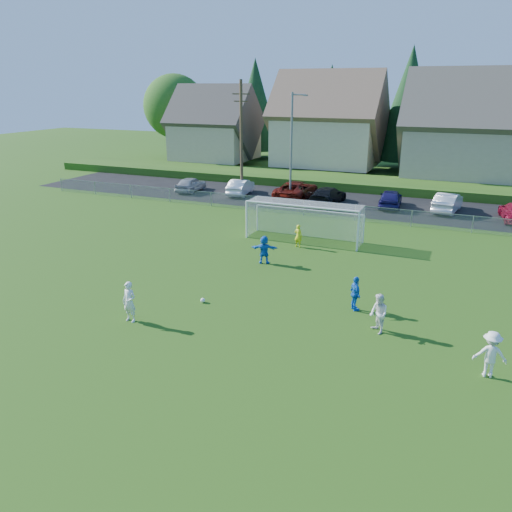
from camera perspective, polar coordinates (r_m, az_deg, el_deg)
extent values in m
plane|color=#193D0C|center=(19.14, -9.61, -11.20)|extent=(160.00, 160.00, 0.00)
plane|color=black|center=(43.35, 10.21, 5.98)|extent=(60.00, 60.00, 0.00)
cube|color=#1E420F|center=(50.47, 12.23, 8.12)|extent=(70.00, 6.00, 0.80)
sphere|color=white|center=(23.25, -6.10, -5.06)|extent=(0.22, 0.22, 0.22)
imported|color=white|center=(21.72, -14.27, -5.11)|extent=(0.67, 0.47, 1.77)
imported|color=white|center=(20.75, 13.83, -6.43)|extent=(0.99, 1.02, 1.65)
imported|color=white|center=(19.06, 25.23, -10.13)|extent=(1.15, 0.74, 1.69)
imported|color=blue|center=(22.53, 11.29, -4.24)|extent=(0.84, 0.99, 1.59)
imported|color=blue|center=(27.91, 0.94, 0.74)|extent=(1.56, 0.86, 1.60)
imported|color=yellow|center=(30.88, 4.86, 2.31)|extent=(0.59, 0.46, 1.43)
imported|color=#9C9DA3|center=(47.80, -7.47, 8.14)|extent=(1.73, 4.05, 1.36)
imported|color=white|center=(45.99, -1.78, 7.90)|extent=(2.07, 4.47, 1.42)
imported|color=#5B110A|center=(44.27, 4.62, 7.54)|extent=(2.72, 5.80, 1.60)
imported|color=black|center=(42.77, 8.21, 6.88)|extent=(2.41, 5.06, 1.43)
imported|color=#1A164E|center=(42.53, 15.11, 6.37)|extent=(2.08, 4.43, 1.46)
imported|color=silver|center=(42.40, 21.05, 5.75)|extent=(2.20, 4.74, 1.50)
cylinder|color=white|center=(32.61, -1.08, 4.20)|extent=(0.12, 0.12, 2.44)
cylinder|color=white|center=(30.47, 11.57, 2.74)|extent=(0.12, 0.12, 2.44)
cylinder|color=white|center=(31.04, 5.10, 5.69)|extent=(7.30, 0.12, 0.12)
cylinder|color=white|center=(34.29, 0.15, 4.39)|extent=(0.08, 0.08, 1.80)
cylinder|color=white|center=(32.25, 12.20, 3.01)|extent=(0.08, 0.08, 1.80)
cylinder|color=white|center=(32.86, 6.05, 5.26)|extent=(7.30, 0.08, 0.08)
cube|color=silver|center=(33.09, 6.00, 3.74)|extent=(7.30, 0.02, 1.80)
cube|color=silver|center=(33.41, -0.45, 4.56)|extent=(0.02, 1.80, 2.44)
cube|color=silver|center=(31.32, 11.91, 3.16)|extent=(0.02, 1.80, 2.44)
cube|color=silver|center=(31.88, 5.61, 6.03)|extent=(7.30, 1.80, 0.02)
cube|color=gray|center=(37.88, 8.38, 6.02)|extent=(52.00, 0.03, 0.03)
cube|color=gray|center=(38.01, 8.34, 5.18)|extent=(52.00, 0.02, 1.14)
cylinder|color=gray|center=(51.02, -21.37, 7.60)|extent=(0.06, 0.06, 1.20)
cylinder|color=gray|center=(38.01, 8.34, 5.18)|extent=(0.06, 0.06, 1.20)
cylinder|color=slate|center=(42.38, 4.04, 12.11)|extent=(0.18, 0.18, 9.00)
cylinder|color=slate|center=(41.93, 4.85, 17.91)|extent=(1.20, 0.12, 0.12)
cube|color=slate|center=(41.74, 5.67, 17.81)|extent=(0.36, 0.18, 0.12)
cylinder|color=#473321|center=(45.11, -1.69, 13.20)|extent=(0.26, 0.26, 10.00)
cube|color=#473321|center=(44.89, -1.73, 18.03)|extent=(1.60, 0.10, 0.10)
cube|color=#473321|center=(44.90, -1.73, 17.26)|extent=(1.30, 0.10, 0.10)
cube|color=tan|center=(63.31, -4.72, 13.03)|extent=(9.00, 8.00, 4.50)
pyramid|color=#423D38|center=(62.98, -4.89, 19.07)|extent=(9.90, 8.80, 4.41)
cube|color=#C6B58E|center=(59.09, 8.19, 12.97)|extent=(11.00, 9.00, 5.50)
pyramid|color=brown|center=(58.81, 8.56, 20.46)|extent=(12.10, 9.90, 4.96)
cube|color=tan|center=(56.11, 23.11, 11.12)|extent=(12.00, 10.00, 5.00)
pyramid|color=#4C473F|center=(55.79, 24.22, 19.25)|extent=(13.20, 11.00, 5.52)
cylinder|color=#382616|center=(70.84, -9.04, 12.62)|extent=(0.36, 0.36, 3.96)
sphere|color=#2B5B19|center=(70.49, -9.25, 16.53)|extent=(8.36, 8.36, 8.36)
cylinder|color=#382616|center=(69.93, -0.08, 11.63)|extent=(0.30, 0.30, 1.20)
cone|color=#143819|center=(69.40, -0.08, 16.92)|extent=(6.76, 6.76, 11.70)
cylinder|color=#382616|center=(67.62, 8.23, 11.19)|extent=(0.30, 0.30, 1.20)
cone|color=#143819|center=(67.09, 8.48, 16.27)|extent=(6.24, 6.24, 10.80)
cylinder|color=#382616|center=(62.83, 16.45, 10.04)|extent=(0.30, 0.30, 1.20)
cone|color=#143819|center=(62.22, 17.06, 16.31)|extent=(7.28, 7.28, 12.60)
cylinder|color=#382616|center=(64.27, 25.79, 10.38)|extent=(0.36, 0.36, 3.96)
sphere|color=#2B5B19|center=(63.88, 26.42, 14.65)|extent=(8.36, 8.36, 8.36)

